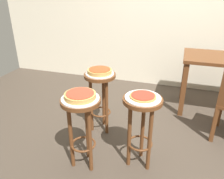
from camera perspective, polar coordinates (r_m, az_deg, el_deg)
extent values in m
plane|color=#42382D|center=(2.60, 10.16, -12.68)|extent=(6.00, 6.00, 0.00)
cylinder|color=#5B3319|center=(1.92, -7.96, -2.89)|extent=(0.34, 0.34, 0.03)
cylinder|color=#5B3319|center=(2.18, -6.23, -9.80)|extent=(0.04, 0.04, 0.67)
cylinder|color=#5B3319|center=(2.10, -10.33, -11.63)|extent=(0.04, 0.04, 0.67)
cylinder|color=#5B3319|center=(2.03, -5.60, -12.70)|extent=(0.04, 0.04, 0.67)
torus|color=#5B3319|center=(2.16, -7.24, -13.49)|extent=(0.23, 0.23, 0.02)
cylinder|color=silver|center=(1.91, -8.00, -2.26)|extent=(0.32, 0.32, 0.01)
cylinder|color=tan|center=(1.90, -8.05, -1.56)|extent=(0.27, 0.27, 0.04)
cylinder|color=#B23823|center=(1.89, -8.09, -0.94)|extent=(0.23, 0.23, 0.01)
cylinder|color=#5B3319|center=(1.93, 7.76, -2.70)|extent=(0.34, 0.34, 0.03)
cylinder|color=#5B3319|center=(2.20, 7.75, -9.57)|extent=(0.04, 0.04, 0.67)
cylinder|color=#5B3319|center=(2.09, 4.39, -11.56)|extent=(0.04, 0.04, 0.67)
cylinder|color=#5B3319|center=(2.06, 9.48, -12.36)|extent=(0.04, 0.04, 0.67)
torus|color=#5B3319|center=(2.17, 7.07, -13.27)|extent=(0.23, 0.23, 0.02)
cylinder|color=white|center=(1.92, 7.80, -2.08)|extent=(0.31, 0.31, 0.01)
cylinder|color=#B78442|center=(1.91, 7.82, -1.72)|extent=(0.22, 0.22, 0.01)
cylinder|color=red|center=(1.91, 7.84, -1.43)|extent=(0.20, 0.20, 0.01)
cylinder|color=#5B3319|center=(2.44, -3.09, 3.52)|extent=(0.34, 0.34, 0.03)
cylinder|color=#5B3319|center=(2.67, -2.12, -2.69)|extent=(0.04, 0.04, 0.67)
cylinder|color=#5B3319|center=(2.57, -5.25, -3.96)|extent=(0.04, 0.04, 0.67)
cylinder|color=#5B3319|center=(2.51, -1.36, -4.59)|extent=(0.04, 0.04, 0.67)
torus|color=#5B3319|center=(2.63, -2.87, -5.64)|extent=(0.23, 0.23, 0.02)
cylinder|color=silver|center=(2.43, -3.10, 4.04)|extent=(0.30, 0.30, 0.01)
cylinder|color=tan|center=(2.42, -3.12, 4.61)|extent=(0.26, 0.26, 0.04)
cylinder|color=red|center=(2.41, -3.13, 5.12)|extent=(0.23, 0.23, 0.01)
cube|color=#5B3319|center=(3.00, 17.56, -0.16)|extent=(0.06, 0.06, 0.72)
cube|color=#5B3319|center=(3.49, 17.80, 3.39)|extent=(0.06, 0.06, 0.72)
cube|color=#5B3319|center=(2.99, 25.61, -4.87)|extent=(0.04, 0.04, 0.42)
cube|color=#5B3319|center=(2.68, 24.33, -8.19)|extent=(0.04, 0.04, 0.42)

